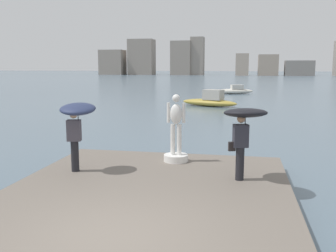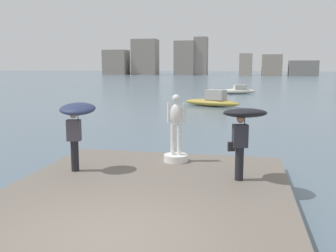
# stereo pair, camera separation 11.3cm
# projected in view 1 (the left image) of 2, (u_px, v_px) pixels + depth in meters

# --- Properties ---
(ground_plane) EXTENTS (400.00, 400.00, 0.00)m
(ground_plane) POSITION_uv_depth(u_px,v_px,m) (223.00, 94.00, 45.64)
(ground_plane) COLOR slate
(pier) EXTENTS (6.95, 9.58, 0.40)m
(pier) POSITION_uv_depth(u_px,v_px,m) (138.00, 209.00, 8.56)
(pier) COLOR #70665B
(pier) RESTS_ON ground
(statue_white_figure) EXTENTS (0.76, 0.76, 2.11)m
(statue_white_figure) POSITION_uv_depth(u_px,v_px,m) (176.00, 139.00, 11.94)
(statue_white_figure) COLOR white
(statue_white_figure) RESTS_ON pier
(onlooker_left) EXTENTS (1.19, 1.21, 1.99)m
(onlooker_left) POSITION_uv_depth(u_px,v_px,m) (77.00, 118.00, 10.72)
(onlooker_left) COLOR black
(onlooker_left) RESTS_ON pier
(onlooker_right) EXTENTS (1.39, 1.40, 1.94)m
(onlooker_right) POSITION_uv_depth(u_px,v_px,m) (244.00, 122.00, 9.89)
(onlooker_right) COLOR black
(onlooker_right) RESTS_ON pier
(boat_near) EXTENTS (4.84, 2.49, 1.09)m
(boat_near) POSITION_uv_depth(u_px,v_px,m) (235.00, 91.00, 46.22)
(boat_near) COLOR silver
(boat_near) RESTS_ON ground
(boat_far) EXTENTS (5.15, 3.11, 1.40)m
(boat_far) POSITION_uv_depth(u_px,v_px,m) (210.00, 101.00, 32.13)
(boat_far) COLOR #B2993D
(boat_far) RESTS_ON ground
(distant_skyline) EXTENTS (96.25, 12.82, 13.55)m
(distant_skyline) POSITION_uv_depth(u_px,v_px,m) (222.00, 60.00, 136.51)
(distant_skyline) COLOR gray
(distant_skyline) RESTS_ON ground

